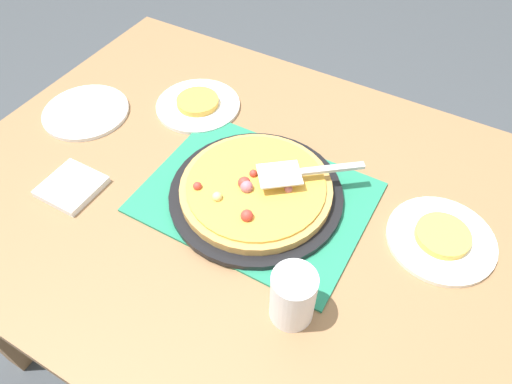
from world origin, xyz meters
TOP-DOWN VIEW (x-y plane):
  - ground_plane at (0.00, 0.00)m, footprint 8.00×8.00m
  - dining_table at (0.00, 0.00)m, footprint 1.40×1.00m
  - placemat at (0.00, 0.00)m, footprint 0.48×0.36m
  - pizza_pan at (0.00, 0.00)m, footprint 0.38×0.38m
  - pizza at (-0.00, -0.00)m, footprint 0.33×0.33m
  - plate_near_left at (-0.29, 0.20)m, footprint 0.22×0.22m
  - plate_far_right at (0.39, 0.09)m, footprint 0.22×0.22m
  - plate_side at (-0.53, 0.03)m, footprint 0.22×0.22m
  - served_slice_left at (-0.29, 0.20)m, footprint 0.11×0.11m
  - served_slice_right at (0.39, 0.09)m, footprint 0.11×0.11m
  - cup_near at (0.19, -0.21)m, footprint 0.08×0.08m
  - pizza_server at (0.08, 0.06)m, footprint 0.21×0.18m
  - napkin_stack at (-0.37, -0.18)m, footprint 0.12×0.12m

SIDE VIEW (x-z plane):
  - ground_plane at x=0.00m, z-range 0.00..0.00m
  - dining_table at x=0.00m, z-range 0.27..1.02m
  - placemat at x=0.00m, z-range 0.75..0.76m
  - plate_near_left at x=-0.29m, z-range 0.75..0.76m
  - plate_far_right at x=0.39m, z-range 0.75..0.76m
  - plate_side at x=-0.53m, z-range 0.75..0.76m
  - napkin_stack at x=-0.37m, z-range 0.75..0.77m
  - pizza_pan at x=0.00m, z-range 0.76..0.77m
  - served_slice_left at x=-0.29m, z-range 0.76..0.78m
  - served_slice_right at x=0.39m, z-range 0.76..0.78m
  - pizza at x=0.00m, z-range 0.76..0.81m
  - cup_near at x=0.19m, z-range 0.75..0.87m
  - pizza_server at x=0.08m, z-range 0.81..0.82m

